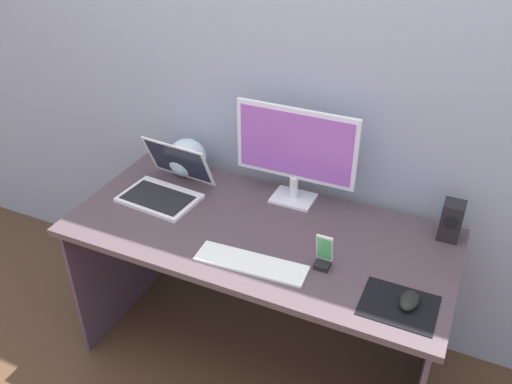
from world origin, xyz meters
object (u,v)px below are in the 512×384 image
(speaker_right, at_px, (451,221))
(laptop, at_px, (166,185))
(fishbowl, at_px, (187,158))
(phone_in_dock, at_px, (324,256))
(keyboard_external, at_px, (251,263))
(mouse, at_px, (409,301))
(monitor, at_px, (295,150))

(speaker_right, relative_size, laptop, 0.46)
(fishbowl, height_order, phone_in_dock, fishbowl)
(keyboard_external, distance_m, phone_in_dock, 0.26)
(keyboard_external, distance_m, mouse, 0.56)
(monitor, distance_m, fishbowl, 0.55)
(monitor, distance_m, mouse, 0.76)
(monitor, relative_size, fishbowl, 2.88)
(speaker_right, relative_size, phone_in_dock, 1.15)
(mouse, bearing_deg, monitor, 149.46)
(speaker_right, xyz_separation_m, phone_in_dock, (-0.39, -0.37, -0.03))
(mouse, height_order, phone_in_dock, phone_in_dock)
(speaker_right, bearing_deg, keyboard_external, -143.52)
(laptop, bearing_deg, speaker_right, 9.39)
(mouse, bearing_deg, speaker_right, 87.67)
(monitor, height_order, laptop, monitor)
(fishbowl, height_order, keyboard_external, fishbowl)
(speaker_right, distance_m, keyboard_external, 0.79)
(monitor, xyz_separation_m, phone_in_dock, (0.26, -0.36, -0.19))
(phone_in_dock, bearing_deg, laptop, 167.50)
(fishbowl, bearing_deg, phone_in_dock, -24.94)
(phone_in_dock, bearing_deg, keyboard_external, -157.42)
(phone_in_dock, bearing_deg, mouse, -12.37)
(speaker_right, bearing_deg, mouse, -98.64)
(keyboard_external, height_order, phone_in_dock, phone_in_dock)
(fishbowl, relative_size, phone_in_dock, 1.30)
(laptop, height_order, fishbowl, laptop)
(speaker_right, xyz_separation_m, laptop, (-1.17, -0.19, -0.04))
(speaker_right, distance_m, fishbowl, 1.17)
(phone_in_dock, bearing_deg, speaker_right, 43.22)
(laptop, distance_m, mouse, 1.13)
(monitor, height_order, phone_in_dock, monitor)
(monitor, relative_size, keyboard_external, 1.25)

